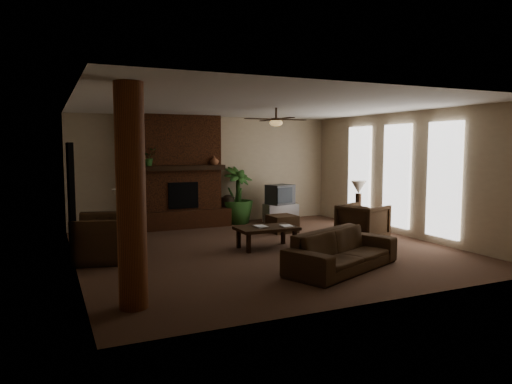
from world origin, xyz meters
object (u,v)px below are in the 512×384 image
armchair_left (107,230)px  side_table_right (360,219)px  lamp_right (359,189)px  coffee_table (267,230)px  side_table_left (123,236)px  tv_stand (281,213)px  log_column (131,197)px  floor_vase (228,208)px  floor_plant (237,208)px  lamp_left (121,199)px  ottoman (282,224)px  sofa (342,244)px  armchair_right (363,221)px

armchair_left → side_table_right: (5.94, 0.54, -0.26)m
lamp_right → coffee_table: bearing=-162.6°
side_table_left → tv_stand: bearing=21.4°
log_column → floor_vase: 6.57m
side_table_left → side_table_right: 5.55m
floor_plant → armchair_left: bearing=-142.7°
lamp_left → ottoman: bearing=6.4°
sofa → side_table_right: 3.80m
ottoman → side_table_right: (1.81, -0.59, 0.08)m
tv_stand → side_table_right: side_table_right is taller
ottoman → floor_plant: floor_plant is taller
floor_vase → coffee_table: bearing=-96.6°
sofa → coffee_table: 2.04m
armchair_left → side_table_right: size_ratio=2.22×
sofa → floor_vase: 5.09m
ottoman → floor_vase: size_ratio=0.78×
sofa → armchair_left: 4.15m
armchair_left → armchair_right: bearing=96.5°
floor_vase → side_table_right: (2.56, -2.23, -0.16)m
side_table_left → lamp_left: size_ratio=0.85×
log_column → sofa: 3.61m
armchair_left → ottoman: 4.29m
sofa → side_table_left: sofa is taller
ottoman → floor_plant: 1.72m
coffee_table → floor_plant: size_ratio=0.80×
ottoman → tv_stand: 1.42m
armchair_right → tv_stand: (-0.44, 2.97, -0.19)m
ottoman → tv_stand: size_ratio=0.71×
coffee_table → lamp_right: bearing=17.4°
ottoman → lamp_right: bearing=-17.3°
armchair_left → side_table_left: armchair_left is taller
sofa → tv_stand: bearing=51.7°
coffee_table → tv_stand: bearing=57.8°
side_table_left → sofa: bearing=-44.8°
log_column → ottoman: bearing=43.4°
armchair_left → floor_vase: bearing=142.0°
floor_plant → coffee_table: bearing=-101.3°
coffee_table → side_table_left: (-2.62, 1.03, -0.10)m
floor_vase → lamp_right: bearing=-40.9°
ottoman → coffee_table: bearing=-127.2°
side_table_left → lamp_right: (5.51, -0.12, 0.73)m
tv_stand → lamp_left: (-4.37, -1.70, 0.75)m
tv_stand → lamp_left: lamp_left is taller
ottoman → lamp_right: (1.78, -0.55, 0.80)m
armchair_right → side_table_right: (0.76, 1.10, -0.17)m
armchair_right → coffee_table: 2.18m
lamp_left → side_table_right: (5.56, -0.17, -0.73)m
tv_stand → floor_vase: 1.42m
coffee_table → floor_vase: floor_vase is taller
sofa → floor_plant: bearing=64.8°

